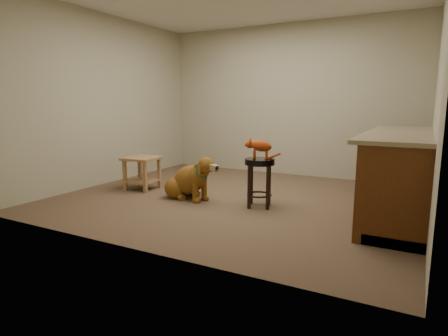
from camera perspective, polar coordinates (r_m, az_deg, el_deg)
The scene contains 8 objects.
floor at distance 5.02m, azimuth 1.82°, elevation -4.64°, with size 4.50×4.00×0.01m, color brown.
room_shell at distance 4.88m, azimuth 1.93°, elevation 14.79°, with size 4.54×4.04×2.62m.
cabinet_run at distance 4.73m, azimuth 25.20°, elevation -1.04°, with size 0.70×2.56×0.94m.
padded_stool at distance 4.56m, azimuth 5.44°, elevation -0.73°, with size 0.39×0.39×0.60m.
wood_stool at distance 5.40m, azimuth 24.53°, elevation -0.12°, with size 0.49×0.49×0.78m.
side_table at distance 5.62m, azimuth -12.37°, elevation -0.01°, with size 0.49×0.49×0.48m.
golden_retriever at distance 4.98m, azimuth -5.28°, elevation -2.01°, with size 0.96×0.56×0.63m.
tabby_kitten at distance 4.51m, azimuth 5.38°, elevation 3.29°, with size 0.40×0.26×0.27m.
Camera 1 is at (2.16, -4.36, 1.26)m, focal length 30.00 mm.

